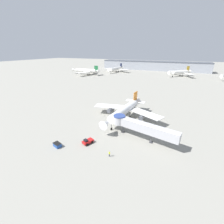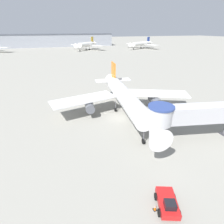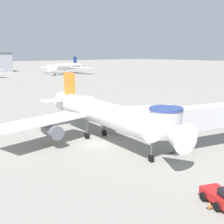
% 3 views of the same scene
% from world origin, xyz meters
% --- Properties ---
extents(ground_plane, '(800.00, 800.00, 0.00)m').
position_xyz_m(ground_plane, '(0.00, 0.00, 0.00)').
color(ground_plane, gray).
extents(main_airplane, '(31.11, 30.02, 9.29)m').
position_xyz_m(main_airplane, '(1.83, 1.23, 3.94)').
color(main_airplane, white).
rests_on(main_airplane, ground_plane).
extents(jet_bridge, '(22.15, 7.62, 6.09)m').
position_xyz_m(jet_bridge, '(11.03, -10.92, 4.41)').
color(jet_bridge, '#B7B7BC').
rests_on(jet_bridge, ground_plane).
extents(pushback_tug_red, '(2.94, 3.82, 1.74)m').
position_xyz_m(pushback_tug_red, '(-2.46, -20.70, 0.78)').
color(pushback_tug_red, red).
rests_on(pushback_tug_red, ground_plane).
extents(service_container_blue, '(2.86, 2.29, 1.21)m').
position_xyz_m(service_container_blue, '(-9.92, -25.85, 0.61)').
color(service_container_blue, '#234C9E').
rests_on(service_container_blue, ground_plane).
extents(traffic_cone_apron_front, '(0.37, 0.37, 0.63)m').
position_xyz_m(traffic_cone_apron_front, '(-3.72, -20.49, 0.30)').
color(traffic_cone_apron_front, black).
rests_on(traffic_cone_apron_front, ground_plane).
extents(traffic_cone_starboard_wing, '(0.44, 0.44, 0.72)m').
position_xyz_m(traffic_cone_starboard_wing, '(13.88, -0.91, 0.35)').
color(traffic_cone_starboard_wing, black).
rests_on(traffic_cone_starboard_wing, ground_plane).
extents(ground_crew_marshaller, '(0.36, 0.25, 1.69)m').
position_xyz_m(ground_crew_marshaller, '(6.34, -23.46, 0.98)').
color(ground_crew_marshaller, '#1E2338').
rests_on(ground_crew_marshaller, ground_plane).
extents(background_jet_navy_tail, '(35.09, 36.76, 10.08)m').
position_xyz_m(background_jet_navy_tail, '(-57.97, 133.42, 4.43)').
color(background_jet_navy_tail, white).
rests_on(background_jet_navy_tail, ground_plane).
extents(background_jet_gold_tail, '(26.53, 26.23, 10.53)m').
position_xyz_m(background_jet_gold_tail, '(19.58, 130.75, 4.62)').
color(background_jet_gold_tail, white).
rests_on(background_jet_gold_tail, ground_plane).
extents(background_jet_green_tail, '(36.30, 36.40, 10.61)m').
position_xyz_m(background_jet_green_tail, '(-81.65, 98.92, 4.65)').
color(background_jet_green_tail, white).
rests_on(background_jet_green_tail, ground_plane).
extents(terminal_building, '(146.90, 18.85, 12.55)m').
position_xyz_m(terminal_building, '(-18.71, 175.00, 6.29)').
color(terminal_building, '#999EA8').
rests_on(terminal_building, ground_plane).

